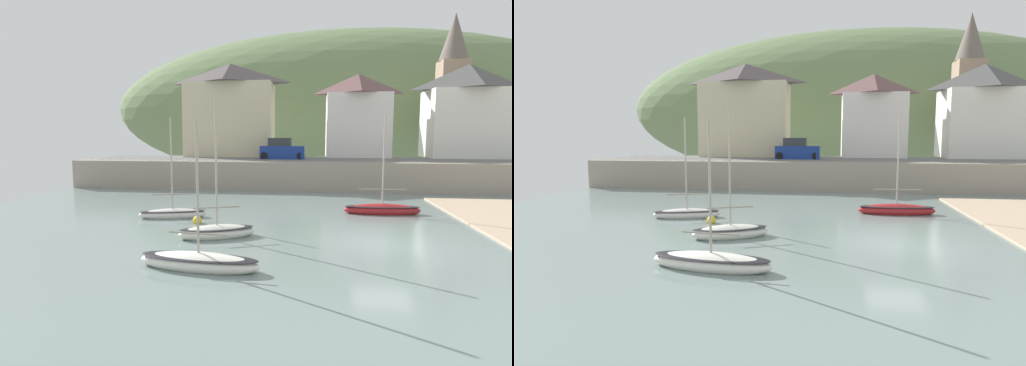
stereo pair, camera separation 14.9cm
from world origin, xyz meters
The scene contains 12 objects.
quay_seawall centered at (0.00, 17.50, 1.36)m, with size 48.00×9.40×2.40m.
hillside_backdrop centered at (3.09, 55.20, 8.78)m, with size 80.00×44.00×25.07m.
waterfront_building_left centered at (-11.62, 25.20, 7.25)m, with size 9.13×5.75×9.56m.
waterfront_building_centre centered at (1.40, 25.20, 6.62)m, with size 6.46×4.95×8.27m.
waterfront_building_right centered at (11.85, 25.20, 7.00)m, with size 7.81×5.75×9.02m.
church_with_spire centered at (11.59, 29.20, 10.09)m, with size 3.00×3.00×14.92m.
fishing_boat_green centered at (-7.03, -4.34, 0.25)m, with size 4.56×1.79×5.36m.
sailboat_nearest_shore centered at (-7.39, 0.08, 0.27)m, with size 3.72×2.55×6.50m.
rowboat_small_beached centered at (1.03, 6.88, 0.27)m, with size 4.52×1.37×5.92m.
sailboat_far_left centered at (-10.89, 4.14, 0.26)m, with size 3.86×1.93×5.76m.
parked_car_near_slipway centered at (-5.89, 20.70, 3.20)m, with size 4.16×1.84×1.95m.
mooring_buoy centered at (-9.10, 2.90, 0.14)m, with size 0.48×0.48×0.48m.
Camera 2 is at (-3.02, -18.01, 4.69)m, focal length 29.05 mm.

